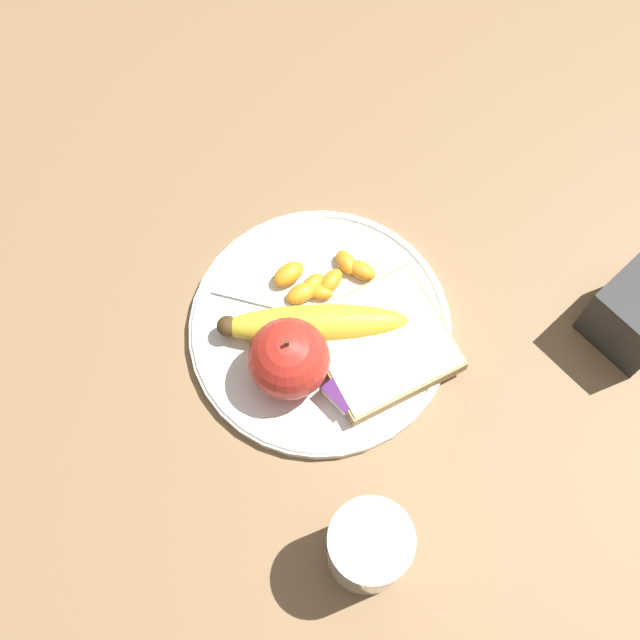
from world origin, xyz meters
The scene contains 16 objects.
ground_plane centered at (0.00, 0.00, 0.00)m, with size 3.00×3.00×0.00m, color olive.
plate centered at (0.00, 0.00, 0.01)m, with size 0.26×0.26×0.01m.
juice_glass centered at (0.12, 0.19, 0.05)m, with size 0.07×0.07×0.10m.
apple centered at (0.05, 0.01, 0.05)m, with size 0.08×0.08×0.09m.
banana centered at (0.01, 0.00, 0.03)m, with size 0.16×0.15×0.04m.
bread_slice centered at (-0.03, 0.06, 0.02)m, with size 0.15×0.15×0.02m.
fork centered at (-0.01, -0.01, 0.01)m, with size 0.12×0.17×0.00m.
jam_packet centered at (0.03, 0.07, 0.02)m, with size 0.04×0.03×0.02m.
orange_segment_0 centered at (-0.01, -0.04, 0.02)m, with size 0.04×0.03×0.02m.
orange_segment_1 centered at (-0.02, -0.04, 0.02)m, with size 0.03×0.02×0.02m.
orange_segment_2 centered at (-0.07, -0.03, 0.02)m, with size 0.02×0.03×0.02m.
orange_segment_3 centered at (-0.01, -0.06, 0.02)m, with size 0.04×0.02×0.02m.
orange_segment_4 centered at (-0.02, -0.03, 0.02)m, with size 0.03×0.03×0.01m.
orange_segment_5 centered at (-0.07, -0.01, 0.02)m, with size 0.03×0.03×0.02m.
orange_segment_6 centered at (-0.04, -0.03, 0.02)m, with size 0.03×0.02×0.02m.
condiment_caddy centered at (-0.23, 0.21, 0.04)m, with size 0.08×0.08×0.08m.
Camera 1 is at (0.21, 0.23, 0.84)m, focal length 50.00 mm.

